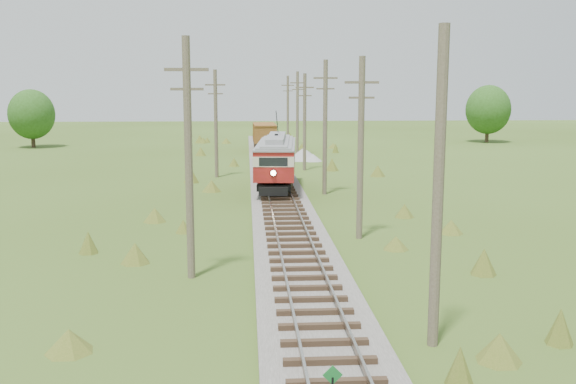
{
  "coord_description": "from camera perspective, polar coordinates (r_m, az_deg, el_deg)",
  "views": [
    {
      "loc": [
        -2.05,
        -11.78,
        7.13
      ],
      "look_at": [
        0.0,
        19.98,
        1.97
      ],
      "focal_mm": 40.0,
      "sensor_mm": 36.0,
      "label": 1
    }
  ],
  "objects": [
    {
      "name": "railbed_main",
      "position": [
        46.35,
        -1.12,
        0.6
      ],
      "size": [
        3.6,
        96.0,
        0.57
      ],
      "color": "#605B54",
      "rests_on": "ground"
    },
    {
      "name": "switch_marker",
      "position": [
        14.9,
        3.98,
        -16.68
      ],
      "size": [
        0.45,
        0.06,
        1.08
      ],
      "color": "black",
      "rests_on": "ground"
    },
    {
      "name": "streetcar",
      "position": [
        44.63,
        -1.04,
        3.14
      ],
      "size": [
        3.45,
        11.19,
        5.07
      ],
      "rotation": [
        0.0,
        0.0,
        -0.08
      ],
      "color": "black",
      "rests_on": "ground"
    },
    {
      "name": "gondola",
      "position": [
        74.24,
        -2.11,
        5.19
      ],
      "size": [
        2.6,
        7.68,
        2.54
      ],
      "rotation": [
        0.0,
        0.0,
        0.02
      ],
      "color": "black",
      "rests_on": "ground"
    },
    {
      "name": "gravel_pile",
      "position": [
        64.24,
        1.53,
        3.35
      ],
      "size": [
        3.43,
        3.64,
        1.25
      ],
      "color": "gray",
      "rests_on": "ground"
    },
    {
      "name": "utility_pole_r_1",
      "position": [
        17.76,
        13.21,
        0.12
      ],
      "size": [
        0.3,
        0.3,
        8.8
      ],
      "color": "brown",
      "rests_on": "ground"
    },
    {
      "name": "utility_pole_r_2",
      "position": [
        30.37,
        6.48,
        4.04
      ],
      "size": [
        1.6,
        0.3,
        8.6
      ],
      "color": "brown",
      "rests_on": "ground"
    },
    {
      "name": "utility_pole_r_3",
      "position": [
        43.17,
        3.32,
        5.87
      ],
      "size": [
        1.6,
        0.3,
        9.0
      ],
      "color": "brown",
      "rests_on": "ground"
    },
    {
      "name": "utility_pole_r_4",
      "position": [
        56.08,
        1.49,
        6.33
      ],
      "size": [
        1.6,
        0.3,
        8.4
      ],
      "color": "brown",
      "rests_on": "ground"
    },
    {
      "name": "utility_pole_r_5",
      "position": [
        69.04,
        0.85,
        7.08
      ],
      "size": [
        1.6,
        0.3,
        8.9
      ],
      "color": "brown",
      "rests_on": "ground"
    },
    {
      "name": "utility_pole_r_6",
      "position": [
        81.99,
        -0.02,
        7.35
      ],
      "size": [
        1.6,
        0.3,
        8.7
      ],
      "color": "brown",
      "rests_on": "ground"
    },
    {
      "name": "utility_pole_l_a",
      "position": [
        24.01,
        -8.83,
        3.11
      ],
      "size": [
        1.6,
        0.3,
        9.0
      ],
      "color": "brown",
      "rests_on": "ground"
    },
    {
      "name": "utility_pole_l_b",
      "position": [
        51.91,
        -6.43,
        6.16
      ],
      "size": [
        1.6,
        0.3,
        8.6
      ],
      "color": "brown",
      "rests_on": "ground"
    },
    {
      "name": "tree_mid_a",
      "position": [
        83.95,
        -21.84,
        6.43
      ],
      "size": [
        5.46,
        5.46,
        7.03
      ],
      "color": "#38281C",
      "rests_on": "ground"
    },
    {
      "name": "tree_mid_b",
      "position": [
        89.74,
        17.37,
        7.0
      ],
      "size": [
        5.88,
        5.88,
        7.57
      ],
      "color": "#38281C",
      "rests_on": "ground"
    }
  ]
}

